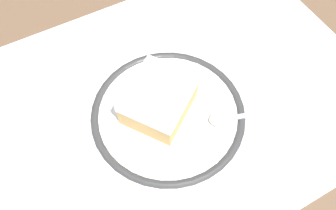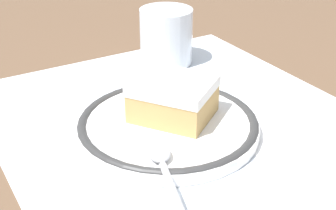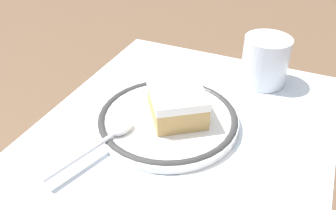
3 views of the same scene
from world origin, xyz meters
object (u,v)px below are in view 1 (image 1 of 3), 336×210
object	(u,v)px
plate	(168,115)
napkin	(184,30)
cake_slice	(159,100)
spoon	(241,116)
cup	(7,101)

from	to	relation	value
plate	napkin	size ratio (longest dim) A/B	1.45
cake_slice	napkin	world-z (taller)	cake_slice
spoon	cup	distance (m)	0.29
plate	cake_slice	xyz separation A→B (m)	(0.01, -0.01, 0.03)
plate	cake_slice	size ratio (longest dim) A/B	1.81
spoon	napkin	xyz separation A→B (m)	(-0.02, -0.17, -0.02)
plate	cup	xyz separation A→B (m)	(0.17, -0.10, 0.03)
napkin	spoon	bearing A→B (deg)	84.37
plate	spoon	bearing A→B (deg)	147.11
plate	napkin	xyz separation A→B (m)	(-0.09, -0.12, -0.01)
plate	spoon	xyz separation A→B (m)	(-0.08, 0.05, 0.01)
napkin	cake_slice	bearing A→B (deg)	47.89
plate	spoon	size ratio (longest dim) A/B	1.45
cake_slice	spoon	distance (m)	0.11
cake_slice	cup	world-z (taller)	cup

